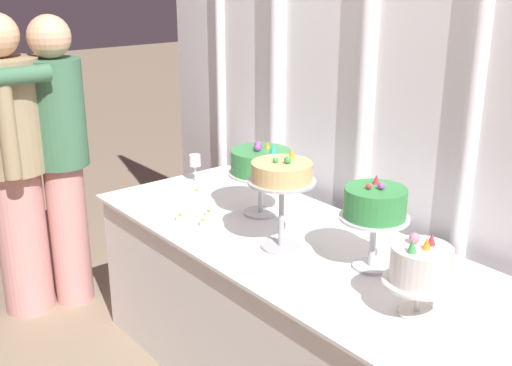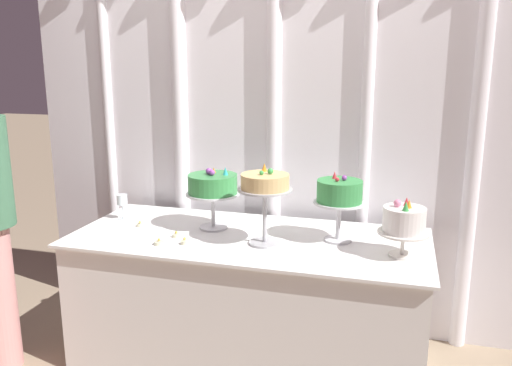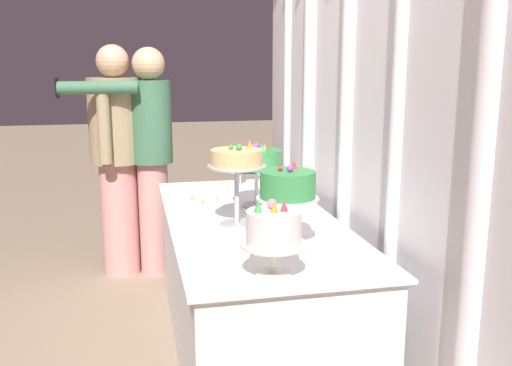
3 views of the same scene
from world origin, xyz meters
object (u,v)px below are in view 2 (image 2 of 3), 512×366
(cake_display_rightmost, at_px, (404,222))
(tealight_near_right, at_px, (176,235))
(cake_display_leftmost, at_px, (213,186))
(tealight_near_left, at_px, (159,243))
(wine_glass, at_px, (122,201))
(cake_display_midright, at_px, (339,194))
(tealight_far_left, at_px, (140,225))
(tealight_far_right, at_px, (185,242))
(cake_display_midleft, at_px, (265,187))
(cake_table, at_px, (249,299))

(cake_display_rightmost, relative_size, tealight_near_right, 6.92)
(cake_display_leftmost, height_order, cake_display_rightmost, cake_display_leftmost)
(cake_display_rightmost, bearing_deg, cake_display_leftmost, 170.97)
(tealight_near_left, bearing_deg, wine_glass, 139.24)
(cake_display_leftmost, relative_size, cake_display_midright, 0.97)
(tealight_near_right, bearing_deg, tealight_far_left, 157.02)
(cake_display_leftmost, height_order, tealight_far_left, cake_display_leftmost)
(tealight_near_right, bearing_deg, tealight_far_right, -45.89)
(cake_display_midleft, bearing_deg, wine_glass, 168.24)
(tealight_near_left, xyz_separation_m, tealight_near_right, (0.03, 0.13, -0.00))
(cake_display_rightmost, height_order, tealight_near_left, cake_display_rightmost)
(cake_display_leftmost, height_order, cake_display_midleft, cake_display_midleft)
(cake_display_midright, height_order, tealight_near_right, cake_display_midright)
(cake_display_midright, bearing_deg, tealight_near_left, -160.45)
(cake_table, xyz_separation_m, tealight_far_right, (-0.28, -0.21, 0.37))
(cake_display_rightmost, relative_size, tealight_near_left, 5.81)
(cake_display_midright, distance_m, tealight_near_left, 0.94)
(cake_table, height_order, tealight_near_right, tealight_near_right)
(cake_display_midleft, relative_size, cake_display_midright, 1.13)
(cake_table, relative_size, tealight_far_left, 48.81)
(cake_display_midleft, height_order, tealight_far_left, cake_display_midleft)
(cake_table, xyz_separation_m, cake_display_leftmost, (-0.23, 0.08, 0.60))
(cake_table, relative_size, cake_display_rightmost, 6.59)
(cake_display_leftmost, height_order, wine_glass, cake_display_leftmost)
(tealight_near_right, bearing_deg, cake_display_rightmost, 1.71)
(cake_display_rightmost, distance_m, wine_glass, 1.59)
(tealight_far_right, bearing_deg, cake_display_leftmost, 80.04)
(tealight_far_left, bearing_deg, tealight_near_left, -45.93)
(cake_display_leftmost, xyz_separation_m, cake_display_midright, (0.69, -0.02, 0.01))
(cake_table, bearing_deg, cake_display_midleft, -39.04)
(wine_glass, relative_size, tealight_near_left, 3.03)
(tealight_near_left, bearing_deg, cake_display_leftmost, 62.37)
(cake_display_rightmost, distance_m, tealight_far_left, 1.43)
(tealight_near_left, relative_size, tealight_far_right, 1.23)
(cake_display_midleft, xyz_separation_m, cake_display_midright, (0.35, 0.15, -0.05))
(cake_display_midright, bearing_deg, tealight_near_right, -168.12)
(tealight_far_right, bearing_deg, wine_glass, 149.79)
(cake_display_midleft, xyz_separation_m, wine_glass, (-0.91, 0.19, -0.19))
(cake_display_leftmost, xyz_separation_m, cake_display_rightmost, (1.01, -0.16, -0.07))
(tealight_near_right, bearing_deg, cake_display_midright, 11.88)
(tealight_far_left, bearing_deg, cake_display_leftmost, 10.78)
(cake_display_midleft, bearing_deg, cake_table, 140.96)
(tealight_far_right, bearing_deg, cake_display_midleft, 16.49)
(cake_display_midright, xyz_separation_m, tealight_near_right, (-0.83, -0.17, -0.24))
(wine_glass, distance_m, tealight_far_left, 0.22)
(cake_display_midright, bearing_deg, cake_display_midleft, -157.09)
(cake_display_leftmost, bearing_deg, tealight_far_left, -169.22)
(cake_display_midright, distance_m, tealight_far_left, 1.13)
(wine_glass, height_order, tealight_far_right, wine_glass)
(wine_glass, relative_size, tealight_far_left, 3.87)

